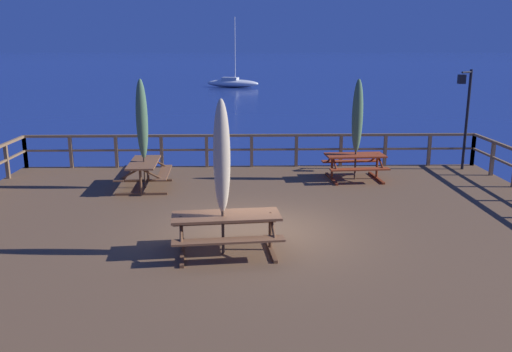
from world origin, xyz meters
TOP-DOWN VIEW (x-y plane):
  - ground_plane at (0.00, 0.00)m, footprint 600.00×600.00m
  - wooden_deck at (0.00, 0.00)m, footprint 15.14×12.95m
  - railing_waterside_far at (0.00, 6.32)m, footprint 14.94×0.10m
  - picnic_table_front_left at (-3.08, 3.69)m, footprint 1.47×1.88m
  - picnic_table_back_right at (-0.64, -1.17)m, footprint 2.22×1.60m
  - picnic_table_front_right at (3.06, 4.52)m, footprint 1.83×1.51m
  - patio_umbrella_tall_back_left at (-3.07, 3.69)m, footprint 0.32×0.32m
  - patio_umbrella_tall_mid_right at (-0.70, -1.25)m, footprint 0.32×0.32m
  - patio_umbrella_short_front at (3.08, 4.53)m, footprint 0.32×0.32m
  - lamp_post_hooked at (6.72, 5.65)m, footprint 0.57×0.49m
  - sailboat_distant at (-1.32, 50.31)m, footprint 6.23×3.27m

SIDE VIEW (x-z plane):
  - ground_plane at x=0.00m, z-range 0.00..0.00m
  - wooden_deck at x=0.00m, z-range 0.00..0.78m
  - sailboat_distant at x=-1.32m, z-range -3.35..4.37m
  - picnic_table_front_right at x=3.06m, z-range 0.95..1.72m
  - picnic_table_front_left at x=-3.08m, z-range 0.95..1.73m
  - picnic_table_back_right at x=-0.64m, z-range 0.96..1.73m
  - railing_waterside_far at x=0.00m, z-range 0.97..2.06m
  - patio_umbrella_short_front at x=3.08m, z-range 1.19..4.18m
  - patio_umbrella_tall_mid_right at x=-0.70m, z-range 1.19..4.20m
  - patio_umbrella_tall_back_left at x=-3.07m, z-range 1.20..4.26m
  - lamp_post_hooked at x=6.72m, z-range 1.29..4.49m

